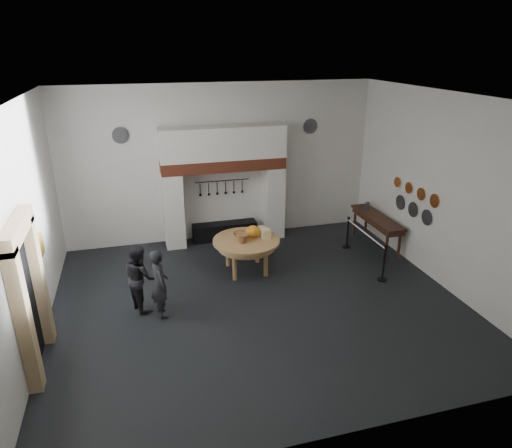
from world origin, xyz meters
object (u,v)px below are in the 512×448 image
object	(u,v)px
visitor_near	(160,283)
visitor_far	(140,278)
work_table	(246,241)
barrier_post_far	(348,233)
side_table	(377,217)
iron_range	(225,231)
barrier_post_near	(384,264)

from	to	relation	value
visitor_near	visitor_far	size ratio (longest dim) A/B	1.02
work_table	barrier_post_far	xyz separation A→B (m)	(3.12, 0.61, -0.39)
work_table	visitor_near	bearing A→B (deg)	-146.22
visitor_far	barrier_post_far	size ratio (longest dim) A/B	1.67
work_table	side_table	world-z (taller)	side_table
side_table	visitor_far	bearing A→B (deg)	-165.94
iron_range	work_table	distance (m)	2.26
work_table	side_table	distance (m)	4.02
iron_range	visitor_far	distance (m)	4.20
iron_range	visitor_near	distance (m)	4.31
iron_range	visitor_near	xyz separation A→B (m)	(-2.15, -3.70, 0.52)
iron_range	barrier_post_far	world-z (taller)	barrier_post_far
side_table	barrier_post_far	size ratio (longest dim) A/B	2.44
visitor_near	visitor_far	world-z (taller)	visitor_near
barrier_post_near	barrier_post_far	distance (m)	2.00
visitor_far	barrier_post_far	distance (m)	6.05
iron_range	visitor_far	xyz separation A→B (m)	(-2.55, -3.30, 0.50)
work_table	visitor_far	bearing A→B (deg)	-157.28
visitor_far	barrier_post_far	world-z (taller)	visitor_far
side_table	barrier_post_far	bearing A→B (deg)	176.15
work_table	barrier_post_near	bearing A→B (deg)	-24.06
iron_range	side_table	bearing A→B (deg)	-21.68
visitor_far	barrier_post_far	xyz separation A→B (m)	(5.79, 1.72, -0.30)
visitor_near	visitor_far	xyz separation A→B (m)	(-0.40, 0.40, -0.01)
work_table	barrier_post_far	size ratio (longest dim) A/B	1.88
side_table	barrier_post_far	xyz separation A→B (m)	(-0.86, 0.06, -0.42)
visitor_far	barrier_post_near	world-z (taller)	visitor_far
iron_range	visitor_near	size ratio (longest dim) A/B	1.24
work_table	barrier_post_far	world-z (taller)	barrier_post_far
side_table	iron_range	bearing A→B (deg)	158.32
visitor_near	barrier_post_near	size ratio (longest dim) A/B	1.71
side_table	work_table	bearing A→B (deg)	-172.15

